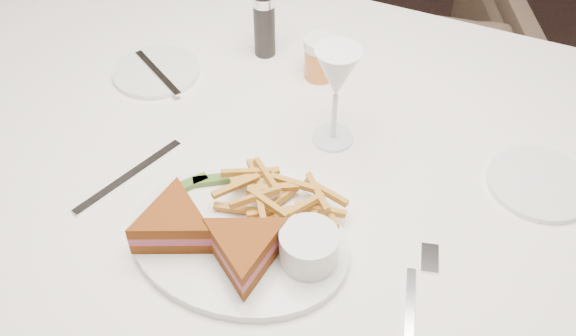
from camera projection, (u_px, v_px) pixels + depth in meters
The scene contains 3 objects.
table at pixel (296, 302), 1.28m from camera, with size 1.59×1.06×0.75m, color white.
chair_far at pixel (373, 62), 1.87m from camera, with size 0.70×0.65×0.72m, color #4A3A2D.
table_setting at pixel (270, 181), 0.94m from camera, with size 0.85×0.67×0.18m.
Camera 1 is at (0.09, -0.58, 1.47)m, focal length 40.00 mm.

